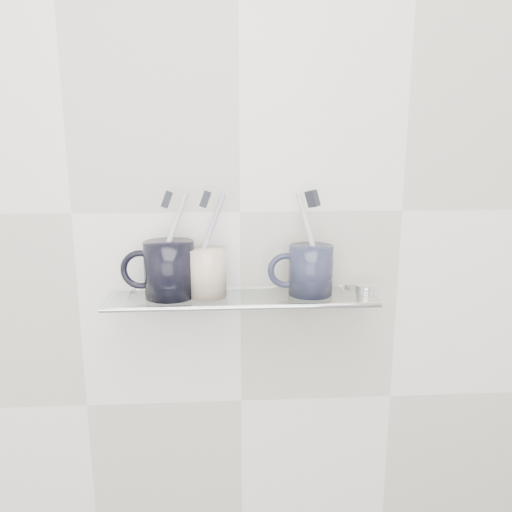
{
  "coord_description": "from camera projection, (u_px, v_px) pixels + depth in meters",
  "views": [
    {
      "loc": [
        -0.03,
        0.14,
        1.38
      ],
      "look_at": [
        0.03,
        1.04,
        1.18
      ],
      "focal_mm": 35.0,
      "sensor_mm": 36.0,
      "label": 1
    }
  ],
  "objects": [
    {
      "name": "shelf_rail",
      "position": [
        242.0,
        307.0,
        0.88
      ],
      "size": [
        0.5,
        0.01,
        0.01
      ],
      "primitive_type": "cylinder",
      "rotation": [
        0.0,
        1.57,
        0.0
      ],
      "color": "silver",
      "rests_on": "shelf_glass"
    },
    {
      "name": "toothbrush_left",
      "position": [
        168.0,
        243.0,
        0.91
      ],
      "size": [
        0.08,
        0.04,
        0.18
      ],
      "primitive_type": "cylinder",
      "rotation": [
        -0.13,
        0.37,
        0.12
      ],
      "color": "silver",
      "rests_on": "mug_left"
    },
    {
      "name": "mug_left_handle",
      "position": [
        141.0,
        270.0,
        0.92
      ],
      "size": [
        0.07,
        0.01,
        0.07
      ],
      "primitive_type": "torus",
      "rotation": [
        1.57,
        0.0,
        0.0
      ],
      "color": "black",
      "rests_on": "mug_left"
    },
    {
      "name": "wall_back",
      "position": [
        240.0,
        212.0,
        0.96
      ],
      "size": [
        2.5,
        0.0,
        2.5
      ],
      "primitive_type": "plane",
      "rotation": [
        1.57,
        0.0,
        0.0
      ],
      "color": "silver",
      "rests_on": "ground"
    },
    {
      "name": "mug_center",
      "position": [
        207.0,
        272.0,
        0.93
      ],
      "size": [
        0.09,
        0.09,
        0.09
      ],
      "primitive_type": "cylinder",
      "rotation": [
        0.0,
        0.0,
        0.37
      ],
      "color": "beige",
      "rests_on": "shelf_glass"
    },
    {
      "name": "shelf_glass",
      "position": [
        241.0,
        298.0,
        0.94
      ],
      "size": [
        0.5,
        0.12,
        0.01
      ],
      "primitive_type": "cube",
      "color": "silver",
      "rests_on": "wall_back"
    },
    {
      "name": "chrome_cap",
      "position": [
        365.0,
        289.0,
        0.95
      ],
      "size": [
        0.04,
        0.04,
        0.02
      ],
      "primitive_type": "cylinder",
      "color": "silver",
      "rests_on": "shelf_glass"
    },
    {
      "name": "bristles_left",
      "position": [
        167.0,
        200.0,
        0.89
      ],
      "size": [
        0.03,
        0.03,
        0.03
      ],
      "primitive_type": "cube",
      "rotation": [
        -0.13,
        0.37,
        0.12
      ],
      "color": "#22252C",
      "rests_on": "toothbrush_left"
    },
    {
      "name": "bracket_left",
      "position": [
        133.0,
        298.0,
        0.97
      ],
      "size": [
        0.02,
        0.03,
        0.02
      ],
      "primitive_type": "cylinder",
      "rotation": [
        1.57,
        0.0,
        0.0
      ],
      "color": "silver",
      "rests_on": "wall_back"
    },
    {
      "name": "bracket_right",
      "position": [
        346.0,
        294.0,
        1.0
      ],
      "size": [
        0.02,
        0.03,
        0.02
      ],
      "primitive_type": "cylinder",
      "rotation": [
        1.57,
        0.0,
        0.0
      ],
      "color": "silver",
      "rests_on": "wall_back"
    },
    {
      "name": "mug_right",
      "position": [
        311.0,
        270.0,
        0.94
      ],
      "size": [
        0.09,
        0.09,
        0.09
      ],
      "primitive_type": "cylinder",
      "rotation": [
        0.0,
        0.0,
        0.03
      ],
      "color": "#1E2238",
      "rests_on": "shelf_glass"
    },
    {
      "name": "bristles_right",
      "position": [
        312.0,
        199.0,
        0.91
      ],
      "size": [
        0.03,
        0.03,
        0.04
      ],
      "primitive_type": "cube",
      "rotation": [
        -0.19,
        -0.22,
        0.59
      ],
      "color": "#22252C",
      "rests_on": "toothbrush_right"
    },
    {
      "name": "toothbrush_center",
      "position": [
        206.0,
        243.0,
        0.91
      ],
      "size": [
        0.08,
        0.04,
        0.18
      ],
      "primitive_type": "cylinder",
      "rotation": [
        -0.11,
        0.37,
        0.07
      ],
      "color": "#8D8DAC",
      "rests_on": "mug_center"
    },
    {
      "name": "mug_right_handle",
      "position": [
        286.0,
        270.0,
        0.94
      ],
      "size": [
        0.07,
        0.01,
        0.07
      ],
      "primitive_type": "torus",
      "rotation": [
        1.57,
        0.0,
        0.0
      ],
      "color": "#1E2238",
      "rests_on": "mug_right"
    },
    {
      "name": "mug_left",
      "position": [
        170.0,
        269.0,
        0.92
      ],
      "size": [
        0.12,
        0.12,
        0.1
      ],
      "primitive_type": "cylinder",
      "rotation": [
        0.0,
        0.0,
        0.29
      ],
      "color": "black",
      "rests_on": "shelf_glass"
    },
    {
      "name": "toothbrush_right",
      "position": [
        311.0,
        242.0,
        0.93
      ],
      "size": [
        0.07,
        0.02,
        0.19
      ],
      "primitive_type": "cylinder",
      "rotation": [
        -0.19,
        -0.22,
        0.59
      ],
      "color": "silver",
      "rests_on": "mug_right"
    },
    {
      "name": "mug_center_handle",
      "position": [
        184.0,
        273.0,
        0.92
      ],
      "size": [
        0.07,
        0.01,
        0.07
      ],
      "primitive_type": "torus",
      "rotation": [
        1.57,
        0.0,
        0.0
      ],
      "color": "beige",
      "rests_on": "mug_center"
    },
    {
      "name": "bristles_center",
      "position": [
        205.0,
        199.0,
        0.9
      ],
      "size": [
        0.02,
        0.03,
        0.03
      ],
      "primitive_type": "cube",
      "rotation": [
        -0.11,
        0.37,
        0.07
      ],
      "color": "#22252C",
      "rests_on": "toothbrush_center"
    }
  ]
}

